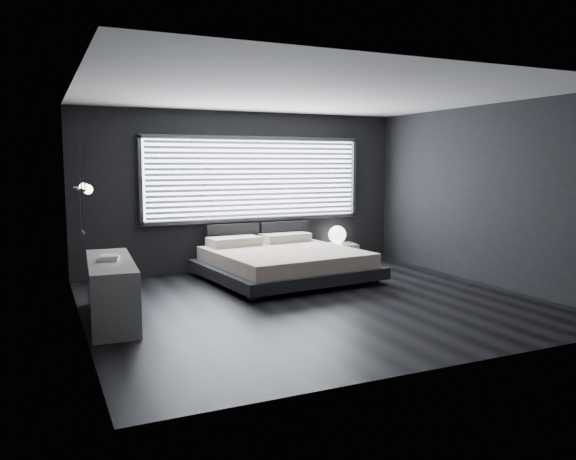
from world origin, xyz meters
name	(u,v)px	position (x,y,z in m)	size (l,w,h in m)	color
room	(314,200)	(0.00, 0.00, 1.40)	(6.04, 6.00, 2.80)	black
window	(256,179)	(0.20, 2.70, 1.61)	(4.14, 0.09, 1.52)	white
headboard	(259,237)	(0.23, 2.64, 0.57)	(1.96, 0.16, 0.52)	black
sconce_near	(88,189)	(-2.88, 0.05, 1.60)	(0.18, 0.11, 0.11)	silver
sconce_far	(83,187)	(-2.88, 0.65, 1.60)	(0.18, 0.11, 0.11)	silver
wall_art_upper	(82,168)	(-2.98, -0.55, 1.85)	(0.01, 0.48, 0.48)	#47474C
wall_art_lower	(82,211)	(-2.98, -0.30, 1.38)	(0.01, 0.48, 0.48)	#47474C
bed	(284,261)	(0.23, 1.53, 0.30)	(2.70, 2.60, 0.64)	black
nightstand	(339,253)	(1.82, 2.50, 0.18)	(0.63, 0.52, 0.37)	silver
orb_lamp	(337,235)	(1.80, 2.55, 0.54)	(0.34, 0.34, 0.34)	white
dresser	(112,290)	(-2.65, 0.18, 0.37)	(0.64, 1.88, 0.74)	silver
book_stack	(109,258)	(-2.66, 0.18, 0.77)	(0.31, 0.36, 0.06)	silver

